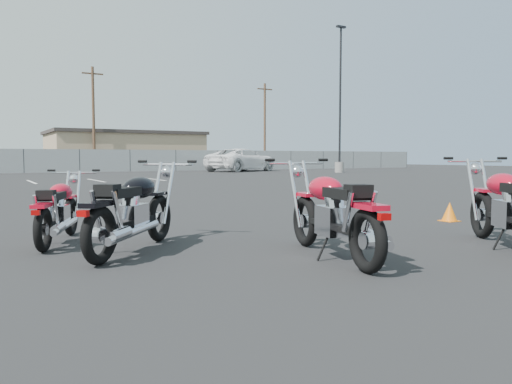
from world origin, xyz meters
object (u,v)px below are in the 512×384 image
motorcycle_third_red (334,213)px  motorcycle_rear_red (511,207)px  white_van (242,153)px  motorcycle_second_black (133,211)px  motorcycle_front_red (59,210)px

motorcycle_third_red → motorcycle_rear_red: 2.45m
motorcycle_third_red → white_van: 36.20m
motorcycle_second_black → white_van: 35.76m
motorcycle_rear_red → white_van: (13.87, 33.01, 0.96)m
motorcycle_front_red → white_van: size_ratio=0.25×
motorcycle_front_red → white_van: 35.14m
motorcycle_front_red → white_van: (18.84, 29.65, 1.04)m
motorcycle_third_red → motorcycle_rear_red: bearing=-15.7°
motorcycle_front_red → motorcycle_third_red: size_ratio=0.84×
motorcycle_front_red → motorcycle_second_black: (0.70, -1.16, 0.07)m
motorcycle_third_red → white_van: size_ratio=0.30×
motorcycle_rear_red → motorcycle_second_black: bearing=152.7°
motorcycle_third_red → motorcycle_rear_red: (2.35, -0.66, 0.01)m
motorcycle_second_black → motorcycle_rear_red: bearing=-27.3°
white_van → motorcycle_rear_red: bearing=134.1°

